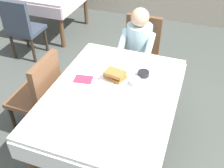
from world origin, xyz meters
The scene contains 14 objects.
ground_plane centered at (0.00, 0.00, 0.00)m, with size 14.00×14.00×0.00m, color #474C47.
dining_table_main centered at (0.00, 0.00, 0.65)m, with size 1.12×1.52×0.74m.
chair_diner centered at (-0.04, 1.17, 0.53)m, with size 0.44×0.45×0.93m.
diner_person centered at (-0.04, 1.01, 0.67)m, with size 0.40×0.43×1.12m.
chair_left_side centered at (-0.77, 0.00, 0.53)m, with size 0.45×0.44×0.93m.
plate_breakfast centered at (-0.04, 0.19, 0.75)m, with size 0.28×0.28×0.02m, color white.
breakfast_stack centered at (-0.03, 0.19, 0.80)m, with size 0.22×0.19×0.09m.
cup_coffee centered at (0.17, 0.17, 0.78)m, with size 0.11×0.08×0.08m.
bowl_butter centered at (0.20, 0.34, 0.76)m, with size 0.11×0.11×0.04m, color black.
fork_left_of_plate centered at (-0.23, 0.17, 0.74)m, with size 0.18×0.01×0.01m, color silver.
knife_right_of_plate centered at (0.15, 0.17, 0.74)m, with size 0.20×0.01×0.01m, color silver.
spoon_near_edge centered at (-0.03, -0.17, 0.74)m, with size 0.15×0.01×0.01m, color silver.
napkin_folded centered at (-0.32, 0.09, 0.74)m, with size 0.17×0.12×0.01m, color #8C2D4C.
background_chair_empty centered at (-1.83, 1.22, 0.53)m, with size 0.44×0.45×0.93m.
Camera 1 is at (0.61, -1.71, 2.25)m, focal length 42.81 mm.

